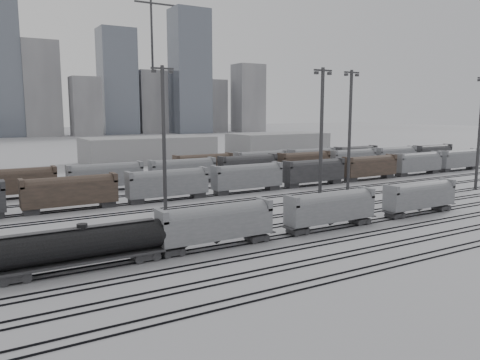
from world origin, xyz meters
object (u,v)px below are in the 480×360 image
tank_car_b (83,245)px  light_mast_c (321,134)px  hopper_car_b (331,207)px  hopper_car_c (420,195)px  hopper_car_a (216,222)px

tank_car_b → light_mast_c: light_mast_c is taller
tank_car_b → hopper_car_b: (33.04, 0.00, 0.43)m
hopper_car_b → hopper_car_c: hopper_car_b is taller
light_mast_c → hopper_car_b: bearing=-125.0°
tank_car_b → hopper_car_a: 15.32m
hopper_car_b → light_mast_c: light_mast_c is taller
light_mast_c → hopper_car_c: bearing=-53.3°
hopper_car_a → light_mast_c: bearing=25.6°
tank_car_b → hopper_car_c: bearing=0.0°
hopper_car_b → hopper_car_c: size_ratio=1.02×
hopper_car_a → hopper_car_b: (17.73, 0.00, -0.05)m
hopper_car_a → hopper_car_b: size_ratio=1.02×
hopper_car_c → light_mast_c: (-9.51, 12.74, 9.25)m
hopper_car_a → hopper_car_b: hopper_car_a is taller
tank_car_b → hopper_car_a: bearing=0.0°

